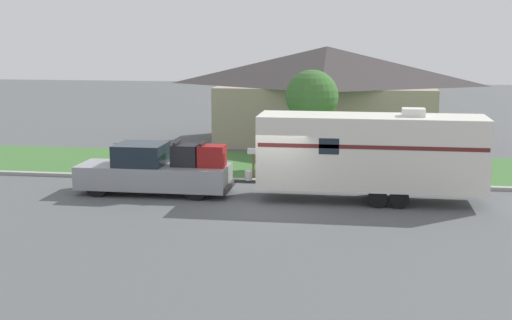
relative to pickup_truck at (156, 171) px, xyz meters
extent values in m
plane|color=#515456|center=(4.55, -1.22, -0.89)|extent=(120.00, 120.00, 0.00)
cube|color=#999993|center=(4.55, 2.53, -0.82)|extent=(80.00, 0.30, 0.14)
cube|color=#3D6B33|center=(4.55, 6.18, -0.87)|extent=(80.00, 7.00, 0.03)
cube|color=gray|center=(5.64, 13.80, 0.70)|extent=(11.50, 6.67, 3.17)
pyramid|color=#3D3838|center=(5.64, 13.80, 3.33)|extent=(12.42, 7.21, 2.08)
cube|color=#4C3828|center=(5.64, 10.49, 0.16)|extent=(1.00, 0.06, 2.10)
cylinder|color=black|center=(-2.02, -0.80, -0.46)|extent=(0.86, 0.28, 0.86)
cylinder|color=black|center=(-2.02, 0.80, -0.46)|extent=(0.86, 0.28, 0.86)
cylinder|color=black|center=(1.75, -0.80, -0.46)|extent=(0.86, 0.28, 0.86)
cylinder|color=black|center=(1.75, 0.80, -0.46)|extent=(0.86, 0.28, 0.86)
cube|color=gray|center=(-1.19, 0.00, -0.21)|extent=(3.49, 1.95, 0.87)
cube|color=#19232D|center=(-0.56, 0.00, 0.62)|extent=(1.82, 1.80, 0.80)
cube|color=gray|center=(1.67, 0.00, -0.21)|extent=(2.22, 1.95, 0.87)
cube|color=#333333|center=(2.84, 0.00, -0.53)|extent=(0.12, 1.76, 0.20)
cube|color=black|center=(1.18, 0.00, 0.62)|extent=(1.02, 0.82, 0.80)
cube|color=black|center=(0.85, 0.00, 1.10)|extent=(0.10, 0.90, 0.08)
cube|color=maroon|center=(2.15, 0.00, 0.62)|extent=(1.02, 0.82, 0.80)
cube|color=black|center=(1.83, 0.00, 1.10)|extent=(0.10, 0.90, 0.08)
cylinder|color=black|center=(8.28, -0.96, -0.54)|extent=(0.68, 0.22, 0.68)
cylinder|color=black|center=(8.28, 0.96, -0.54)|extent=(0.68, 0.22, 0.68)
cylinder|color=black|center=(9.03, -0.96, -0.54)|extent=(0.68, 0.22, 0.68)
cylinder|color=black|center=(9.03, 0.96, -0.54)|extent=(0.68, 0.22, 0.68)
cube|color=silver|center=(8.01, 0.00, 0.94)|extent=(8.05, 2.21, 2.60)
cube|color=#5B1E1E|center=(8.01, -1.11, 1.27)|extent=(7.89, 0.01, 0.14)
cube|color=#383838|center=(3.51, 0.00, -0.30)|extent=(0.96, 0.12, 0.10)
cylinder|color=silver|center=(3.56, 0.00, -0.07)|extent=(0.28, 0.28, 0.36)
cube|color=silver|center=(9.46, 0.00, 2.38)|extent=(0.80, 0.68, 0.28)
cube|color=#19232D|center=(6.56, -1.11, 1.27)|extent=(0.70, 0.01, 0.56)
cylinder|color=brown|center=(3.24, 3.16, -0.35)|extent=(0.09, 0.09, 1.08)
cube|color=silver|center=(3.24, 3.16, 0.30)|extent=(0.48, 0.20, 0.22)
cylinder|color=brown|center=(5.43, 6.01, 0.29)|extent=(0.24, 0.24, 2.35)
sphere|color=#38662D|center=(5.43, 6.01, 2.35)|extent=(2.35, 2.35, 2.35)
camera|label=1|loc=(7.75, -25.54, 5.23)|focal=50.00mm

